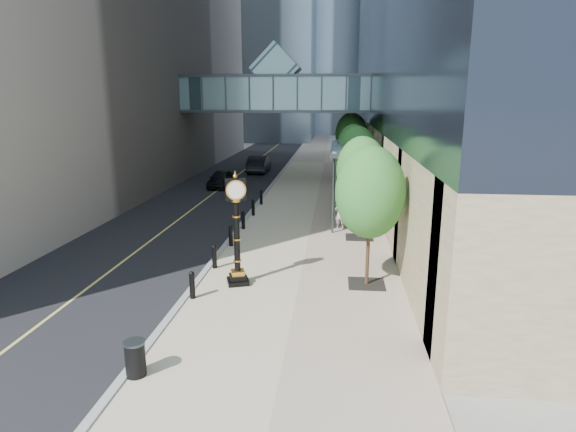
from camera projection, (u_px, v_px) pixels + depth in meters
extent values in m
plane|color=gray|center=(263.00, 315.00, 16.08)|extent=(320.00, 320.00, 0.00)
cube|color=black|center=(255.00, 162.00, 55.43)|extent=(8.00, 180.00, 0.02)
cube|color=tan|center=(325.00, 163.00, 54.65)|extent=(8.00, 180.00, 0.06)
cube|color=gray|center=(290.00, 162.00, 55.04)|extent=(0.25, 180.00, 0.07)
cube|color=slate|center=(276.00, 94.00, 41.68)|extent=(17.00, 4.00, 3.00)
cube|color=#383F44|center=(276.00, 111.00, 42.02)|extent=(17.00, 4.20, 0.25)
cube|color=#383F44|center=(276.00, 76.00, 41.33)|extent=(17.00, 4.20, 0.25)
cube|color=slate|center=(276.00, 69.00, 41.18)|extent=(4.24, 3.00, 4.24)
cube|color=#383F44|center=(357.00, 149.00, 28.28)|extent=(3.00, 8.00, 0.25)
cube|color=slate|center=(357.00, 146.00, 28.25)|extent=(2.80, 7.80, 0.06)
cylinder|color=#383F44|center=(333.00, 195.00, 25.33)|extent=(0.12, 0.12, 4.20)
cylinder|color=#383F44|center=(334.00, 174.00, 32.48)|extent=(0.12, 0.12, 4.20)
cylinder|color=black|center=(192.00, 286.00, 17.19)|extent=(0.20, 0.20, 0.90)
cylinder|color=black|center=(214.00, 258.00, 20.28)|extent=(0.20, 0.20, 0.90)
cylinder|color=black|center=(231.00, 237.00, 23.37)|extent=(0.20, 0.20, 0.90)
cylinder|color=black|center=(243.00, 221.00, 26.47)|extent=(0.20, 0.20, 0.90)
cylinder|color=black|center=(253.00, 208.00, 29.56)|extent=(0.20, 0.20, 0.90)
cylinder|color=black|center=(261.00, 198.00, 32.66)|extent=(0.20, 0.20, 0.90)
cube|color=black|center=(366.00, 284.00, 18.61)|extent=(1.40, 1.40, 0.02)
cylinder|color=#452D1D|center=(368.00, 249.00, 18.28)|extent=(0.14, 0.14, 2.83)
ellipsoid|color=#256424|center=(370.00, 193.00, 17.76)|extent=(2.60, 2.60, 3.46)
cube|color=black|center=(359.00, 237.00, 24.90)|extent=(1.40, 1.40, 0.02)
cylinder|color=#452D1D|center=(360.00, 211.00, 24.57)|extent=(0.14, 0.14, 2.77)
ellipsoid|color=#256424|center=(362.00, 170.00, 24.07)|extent=(2.53, 2.53, 3.38)
cube|color=black|center=(355.00, 210.00, 31.18)|extent=(1.40, 1.40, 0.02)
cylinder|color=#452D1D|center=(356.00, 188.00, 30.85)|extent=(0.14, 0.14, 2.85)
ellipsoid|color=#256424|center=(357.00, 154.00, 30.33)|extent=(2.61, 2.61, 3.48)
cube|color=black|center=(352.00, 191.00, 37.47)|extent=(1.40, 1.40, 0.02)
cylinder|color=#452D1D|center=(353.00, 174.00, 37.15)|extent=(0.14, 0.14, 2.74)
ellipsoid|color=#256424|center=(353.00, 146.00, 36.65)|extent=(2.51, 2.51, 3.35)
cube|color=black|center=(350.00, 178.00, 43.75)|extent=(1.40, 1.40, 0.02)
cylinder|color=#452D1D|center=(350.00, 161.00, 43.39)|extent=(0.14, 0.14, 3.11)
ellipsoid|color=#256424|center=(351.00, 134.00, 42.82)|extent=(2.85, 2.85, 3.80)
cube|color=black|center=(238.00, 281.00, 18.65)|extent=(1.02, 1.02, 0.18)
cube|color=black|center=(238.00, 277.00, 18.61)|extent=(0.79, 0.79, 0.18)
cube|color=gold|center=(238.00, 273.00, 18.57)|extent=(0.62, 0.62, 0.18)
cylinder|color=black|center=(237.00, 236.00, 18.22)|extent=(0.23, 0.23, 2.77)
cube|color=black|center=(236.00, 190.00, 17.80)|extent=(0.81, 0.50, 0.80)
cylinder|color=white|center=(236.00, 189.00, 17.95)|extent=(0.60, 0.24, 0.63)
cylinder|color=white|center=(235.00, 190.00, 17.65)|extent=(0.60, 0.24, 0.63)
sphere|color=gold|center=(235.00, 176.00, 17.68)|extent=(0.18, 0.18, 0.18)
cylinder|color=black|center=(135.00, 359.00, 12.35)|extent=(0.54, 0.54, 0.90)
imported|color=beige|center=(340.00, 214.00, 26.40)|extent=(0.66, 0.50, 1.65)
imported|color=black|center=(221.00, 179.00, 39.31)|extent=(1.76, 4.13, 1.39)
imported|color=black|center=(259.00, 164.00, 47.36)|extent=(1.78, 5.04, 1.66)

